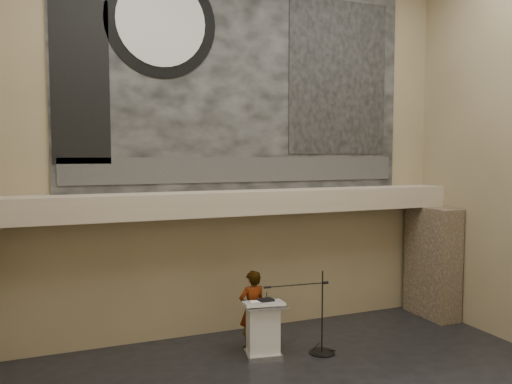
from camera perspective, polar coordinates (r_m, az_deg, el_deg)
name	(u,v)px	position (r m, az deg, el deg)	size (l,w,h in m)	color
wall_back	(243,143)	(11.17, -1.52, 5.67)	(10.00, 0.02, 8.50)	#847554
soffit	(249,202)	(10.85, -0.78, -1.17)	(10.00, 0.80, 0.50)	tan
sprinkler_left	(177,219)	(10.37, -8.98, -3.03)	(0.04, 0.04, 0.06)	#B2893D
sprinkler_right	(327,212)	(11.64, 8.09, -2.22)	(0.04, 0.04, 0.06)	#B2893D
banner	(243,77)	(11.27, -1.48, 13.06)	(8.00, 0.05, 5.00)	black
banner_text_strip	(244,170)	(11.11, -1.39, 2.58)	(7.76, 0.02, 0.55)	#2F2F2F
banner_clock_rim	(161,22)	(10.96, -10.78, 18.58)	(2.30, 2.30, 0.02)	black
banner_clock_face	(161,21)	(10.94, -10.76, 18.60)	(1.84, 1.84, 0.02)	silver
banner_building_print	(339,78)	(12.28, 9.42, 12.75)	(2.60, 0.02, 3.60)	black
banner_brick_print	(80,82)	(10.52, -19.45, 11.79)	(1.10, 0.02, 3.20)	black
stone_pier	(432,262)	(13.12, 19.50, -7.53)	(0.60, 1.40, 2.70)	#473A2C
lectern	(263,329)	(10.20, 0.81, -15.36)	(0.85, 0.67, 1.14)	silver
binder	(266,300)	(10.07, 1.15, -12.24)	(0.28, 0.23, 0.04)	black
papers	(257,303)	(9.95, 0.06, -12.54)	(0.23, 0.31, 0.01)	white
speaker_person	(252,309)	(10.51, -0.42, -13.27)	(0.59, 0.39, 1.62)	white
mic_stand	(320,341)	(10.52, 7.32, -16.56)	(1.48, 0.52, 1.68)	black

